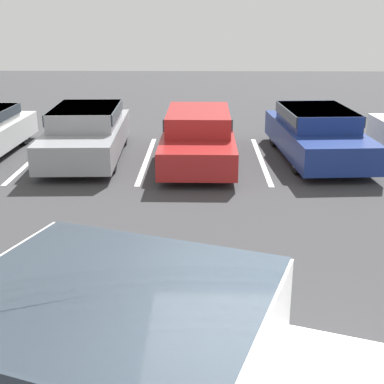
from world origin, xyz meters
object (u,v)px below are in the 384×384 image
(parked_sedan_d, at_px, (317,132))
(wheel_stop_curb, at_px, (307,132))
(parked_sedan_c, at_px, (198,134))
(parked_sedan_b, at_px, (87,131))

(parked_sedan_d, bearing_deg, wheel_stop_curb, 169.17)
(parked_sedan_c, xyz_separation_m, parked_sedan_d, (2.99, 0.28, 0.00))
(parked_sedan_c, xyz_separation_m, wheel_stop_curb, (3.31, 2.99, -0.60))
(parked_sedan_b, relative_size, wheel_stop_curb, 2.61)
(parked_sedan_d, height_order, wheel_stop_curb, parked_sedan_d)
(parked_sedan_b, xyz_separation_m, wheel_stop_curb, (6.14, 2.75, -0.62))
(parked_sedan_b, height_order, wheel_stop_curb, parked_sedan_b)
(parked_sedan_b, height_order, parked_sedan_c, parked_sedan_b)
(parked_sedan_d, bearing_deg, parked_sedan_b, -93.65)
(parked_sedan_b, height_order, parked_sedan_d, parked_sedan_b)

